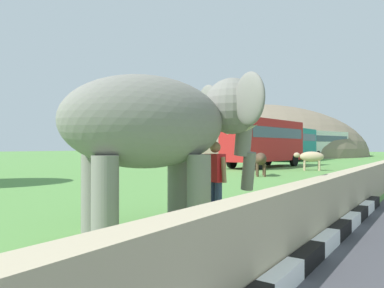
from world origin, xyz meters
name	(u,v)px	position (x,y,z in m)	size (l,w,h in m)	color
barrier_parapet	(288,224)	(2.00, 3.64, 0.50)	(28.00, 0.36, 1.00)	tan
elephant	(165,125)	(2.43, 6.15, 1.95)	(3.97, 3.39, 2.97)	slate
person_handler	(215,177)	(3.62, 5.77, 0.93)	(0.35, 0.66, 1.66)	navy
bus_red	(264,139)	(22.03, 12.68, 2.08)	(8.37, 3.28, 3.50)	#B21E1E
bus_teal	(293,142)	(34.96, 14.95, 2.08)	(8.51, 2.65, 3.50)	teal
bus_white	(322,142)	(44.91, 14.57, 2.08)	(9.55, 4.86, 3.50)	silver
cow_near	(311,157)	(20.36, 8.74, 0.87)	(1.12, 1.90, 1.23)	tan
cow_mid	(261,159)	(14.59, 9.66, 0.87)	(1.87, 1.25, 1.23)	#473323
hill_east	(258,155)	(55.00, 28.26, 0.00)	(44.14, 35.31, 17.39)	#796B56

